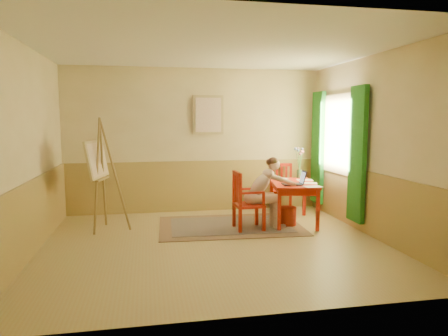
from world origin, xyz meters
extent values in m
cube|color=tan|center=(0.00, 0.00, -0.01)|extent=(5.00, 4.50, 0.02)
cube|color=white|center=(0.00, 0.00, 2.81)|extent=(5.00, 4.50, 0.02)
cube|color=tan|center=(0.00, 2.26, 1.40)|extent=(5.00, 0.02, 2.80)
cube|color=tan|center=(0.00, -2.26, 1.40)|extent=(5.00, 0.02, 2.80)
cube|color=tan|center=(-2.51, 0.00, 1.40)|extent=(0.02, 4.50, 2.80)
cube|color=tan|center=(2.51, 0.00, 1.40)|extent=(0.02, 4.50, 2.80)
cube|color=#AA8C44|center=(0.00, 2.23, 0.50)|extent=(5.00, 0.04, 1.00)
cube|color=#AA8C44|center=(-2.48, 0.00, 0.50)|extent=(0.04, 4.50, 1.00)
cube|color=#AA8C44|center=(2.48, 0.00, 0.50)|extent=(0.04, 4.50, 1.00)
cube|color=white|center=(2.47, 1.10, 1.55)|extent=(0.02, 1.00, 1.30)
cube|color=tan|center=(2.45, 1.10, 1.55)|extent=(0.03, 1.12, 1.42)
cube|color=#247C25|center=(2.40, 0.32, 1.25)|extent=(0.08, 0.45, 2.20)
cube|color=#247C25|center=(2.40, 1.88, 1.25)|extent=(0.08, 0.45, 2.20)
cube|color=tan|center=(0.25, 2.21, 1.90)|extent=(0.60, 0.04, 0.76)
cube|color=beige|center=(0.25, 2.19, 1.90)|extent=(0.50, 0.02, 0.66)
cube|color=#8C7251|center=(0.43, 0.95, 0.01)|extent=(2.47, 1.71, 0.01)
cube|color=black|center=(0.43, 0.95, 0.01)|extent=(2.05, 1.29, 0.01)
cube|color=red|center=(1.56, 0.97, 0.70)|extent=(0.93, 1.31, 0.04)
cube|color=red|center=(1.56, 0.97, 0.63)|extent=(0.81, 1.19, 0.10)
cube|color=red|center=(1.15, 0.49, 0.34)|extent=(0.06, 0.06, 0.68)
cube|color=red|center=(1.77, 0.37, 0.34)|extent=(0.06, 0.06, 0.68)
cube|color=red|center=(1.35, 1.57, 0.34)|extent=(0.06, 0.06, 0.68)
cube|color=red|center=(1.97, 1.46, 0.34)|extent=(0.06, 0.06, 0.68)
cube|color=red|center=(0.68, 0.66, 0.42)|extent=(0.47, 0.45, 0.04)
cube|color=red|center=(0.50, 0.46, 0.20)|extent=(0.05, 0.05, 0.39)
cube|color=red|center=(0.89, 0.48, 0.20)|extent=(0.05, 0.05, 0.39)
cube|color=red|center=(0.48, 0.84, 0.20)|extent=(0.05, 0.05, 0.39)
cube|color=red|center=(0.87, 0.86, 0.20)|extent=(0.05, 0.05, 0.39)
cube|color=red|center=(0.50, 0.46, 0.70)|extent=(0.05, 0.05, 0.53)
cube|color=red|center=(0.48, 0.84, 0.70)|extent=(0.05, 0.05, 0.53)
cube|color=red|center=(0.49, 0.65, 0.94)|extent=(0.07, 0.43, 0.06)
cube|color=red|center=(0.49, 0.55, 0.69)|extent=(0.03, 0.05, 0.44)
cube|color=red|center=(0.49, 0.65, 0.69)|extent=(0.03, 0.05, 0.44)
cube|color=red|center=(0.48, 0.75, 0.69)|extent=(0.03, 0.05, 0.44)
cube|color=red|center=(0.69, 0.47, 0.65)|extent=(0.40, 0.06, 0.03)
cube|color=red|center=(0.88, 0.48, 0.54)|extent=(0.04, 0.04, 0.21)
cube|color=red|center=(0.68, 0.85, 0.65)|extent=(0.40, 0.06, 0.03)
cube|color=red|center=(0.86, 0.86, 0.54)|extent=(0.04, 0.04, 0.21)
cube|color=red|center=(1.67, 1.93, 0.40)|extent=(0.53, 0.54, 0.04)
cube|color=red|center=(1.56, 2.17, 0.19)|extent=(0.06, 0.06, 0.38)
cube|color=red|center=(1.44, 1.81, 0.19)|extent=(0.06, 0.06, 0.38)
cube|color=red|center=(1.91, 2.05, 0.19)|extent=(0.06, 0.06, 0.38)
cube|color=red|center=(1.78, 1.69, 0.19)|extent=(0.06, 0.06, 0.38)
cube|color=red|center=(1.56, 2.17, 0.68)|extent=(0.06, 0.06, 0.51)
cube|color=red|center=(1.91, 2.05, 0.68)|extent=(0.06, 0.06, 0.51)
cube|color=red|center=(1.73, 2.11, 0.91)|extent=(0.40, 0.18, 0.06)
cube|color=red|center=(1.65, 2.14, 0.66)|extent=(0.05, 0.04, 0.42)
cube|color=red|center=(1.73, 2.11, 0.66)|extent=(0.05, 0.04, 0.42)
cube|color=red|center=(1.82, 2.08, 0.66)|extent=(0.05, 0.04, 0.42)
cube|color=red|center=(1.50, 1.99, 0.63)|extent=(0.16, 0.37, 0.03)
cube|color=red|center=(1.44, 1.82, 0.52)|extent=(0.05, 0.05, 0.21)
cube|color=red|center=(1.84, 1.87, 0.63)|extent=(0.16, 0.37, 0.03)
cube|color=red|center=(1.78, 1.70, 0.52)|extent=(0.05, 0.05, 0.21)
ellipsoid|color=beige|center=(0.74, 0.67, 0.53)|extent=(0.28, 0.35, 0.21)
cylinder|color=beige|center=(0.94, 0.60, 0.52)|extent=(0.42, 0.17, 0.15)
cylinder|color=beige|center=(0.93, 0.77, 0.52)|extent=(0.42, 0.17, 0.15)
cylinder|color=beige|center=(1.14, 0.61, 0.27)|extent=(0.11, 0.11, 0.48)
cylinder|color=beige|center=(1.13, 0.78, 0.27)|extent=(0.11, 0.11, 0.48)
cube|color=beige|center=(1.20, 0.61, 0.03)|extent=(0.20, 0.09, 0.07)
cube|color=beige|center=(1.19, 0.78, 0.03)|extent=(0.20, 0.09, 0.07)
ellipsoid|color=beige|center=(0.88, 0.68, 0.74)|extent=(0.47, 0.30, 0.50)
ellipsoid|color=beige|center=(1.02, 0.69, 0.92)|extent=(0.20, 0.29, 0.17)
sphere|color=beige|center=(1.12, 0.69, 1.07)|extent=(0.20, 0.20, 0.19)
ellipsoid|color=#56331D|center=(1.10, 0.69, 1.13)|extent=(0.19, 0.19, 0.14)
sphere|color=#56331D|center=(1.03, 0.69, 1.12)|extent=(0.10, 0.10, 0.10)
cylinder|color=beige|center=(1.12, 0.55, 0.87)|extent=(0.21, 0.10, 0.14)
cylinder|color=beige|center=(1.33, 0.58, 0.79)|extent=(0.29, 0.15, 0.16)
sphere|color=beige|center=(1.21, 0.55, 0.84)|extent=(0.09, 0.09, 0.08)
sphere|color=beige|center=(1.45, 0.62, 0.74)|extent=(0.07, 0.07, 0.07)
cylinder|color=beige|center=(1.10, 0.83, 0.87)|extent=(0.22, 0.12, 0.14)
cylinder|color=beige|center=(1.32, 0.82, 0.79)|extent=(0.29, 0.12, 0.16)
sphere|color=beige|center=(1.19, 0.84, 0.84)|extent=(0.09, 0.09, 0.08)
sphere|color=beige|center=(1.44, 0.80, 0.74)|extent=(0.07, 0.07, 0.07)
cube|color=#1E2338|center=(1.45, 0.72, 0.73)|extent=(0.34, 0.25, 0.02)
cube|color=#2D3342|center=(1.45, 0.72, 0.73)|extent=(0.29, 0.20, 0.00)
cube|color=#1E2338|center=(1.64, 0.71, 0.84)|extent=(0.09, 0.23, 0.22)
cube|color=#99BFF2|center=(1.63, 0.71, 0.84)|extent=(0.06, 0.19, 0.17)
cube|color=white|center=(1.71, 0.46, 0.72)|extent=(0.31, 0.24, 0.00)
cube|color=white|center=(1.85, 1.17, 0.72)|extent=(0.32, 0.26, 0.00)
cube|color=white|center=(1.46, 1.40, 0.72)|extent=(0.33, 0.28, 0.00)
cube|color=white|center=(1.78, 0.82, 0.72)|extent=(0.34, 0.28, 0.00)
cylinder|color=#3F724C|center=(1.87, 1.48, 0.80)|extent=(0.10, 0.10, 0.15)
cylinder|color=#3F7233|center=(1.85, 1.54, 1.06)|extent=(0.05, 0.13, 0.41)
sphere|color=#728CD8|center=(1.83, 1.60, 1.26)|extent=(0.07, 0.07, 0.06)
cylinder|color=#3F7233|center=(1.84, 1.45, 1.07)|extent=(0.07, 0.08, 0.43)
sphere|color=pink|center=(1.81, 1.41, 1.28)|extent=(0.05, 0.05, 0.04)
cylinder|color=#3F7233|center=(1.88, 1.50, 1.01)|extent=(0.03, 0.04, 0.32)
sphere|color=pink|center=(1.89, 1.51, 1.17)|extent=(0.06, 0.06, 0.05)
cylinder|color=#3F7233|center=(1.83, 1.43, 1.05)|extent=(0.08, 0.12, 0.40)
sphere|color=#728CD8|center=(1.79, 1.38, 1.25)|extent=(0.06, 0.06, 0.06)
cylinder|color=#3F7233|center=(1.91, 1.51, 1.03)|extent=(0.10, 0.08, 0.35)
sphere|color=pink|center=(1.95, 1.55, 1.20)|extent=(0.06, 0.06, 0.05)
cylinder|color=#3F7233|center=(1.89, 1.50, 1.03)|extent=(0.06, 0.05, 0.36)
sphere|color=pink|center=(1.91, 1.52, 1.21)|extent=(0.05, 0.05, 0.05)
cylinder|color=#3F7233|center=(1.91, 1.52, 1.06)|extent=(0.09, 0.09, 0.41)
sphere|color=#728CD8|center=(1.95, 1.56, 1.26)|extent=(0.05, 0.05, 0.05)
cylinder|color=#AF2B16|center=(1.41, 0.80, 0.16)|extent=(0.36, 0.36, 0.32)
cylinder|color=olive|center=(-1.73, 0.98, 0.92)|extent=(0.16, 0.33, 1.85)
cylinder|color=olive|center=(-1.67, 1.27, 0.92)|extent=(0.05, 0.34, 1.85)
cylinder|color=olive|center=(-1.46, 1.07, 0.92)|extent=(0.48, 0.14, 1.85)
cylinder|color=olive|center=(-1.72, 1.13, 0.85)|extent=(0.14, 0.51, 0.03)
cube|color=olive|center=(-1.67, 1.12, 0.85)|extent=(0.18, 0.56, 0.03)
cube|color=tan|center=(-1.75, 1.13, 1.17)|extent=(0.31, 0.83, 0.61)
cube|color=beige|center=(-1.73, 1.13, 1.17)|extent=(0.26, 0.74, 0.53)
camera|label=1|loc=(-0.94, -5.73, 1.81)|focal=32.76mm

